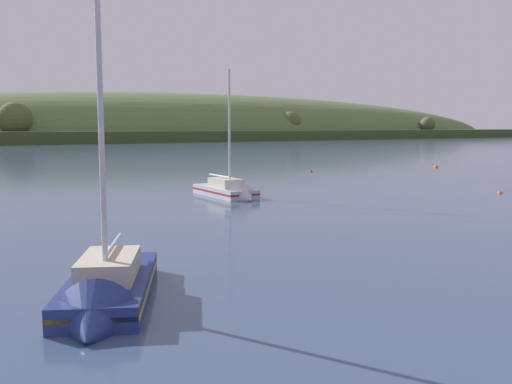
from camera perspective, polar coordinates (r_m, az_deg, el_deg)
name	(u,v)px	position (r m, az deg, el deg)	size (l,w,h in m)	color
far_shoreline_hill	(189,138)	(303.12, -6.84, 5.39)	(602.71, 107.62, 48.00)	#3C4E24
sailboat_midwater_white	(230,194)	(53.35, -2.63, -0.16)	(3.32, 9.31, 13.23)	#ADB2BC
sailboat_far_left	(106,297)	(21.94, -14.92, -10.23)	(6.67, 9.46, 14.43)	navy
mooring_buoy_foreground	(500,193)	(61.56, 23.44, -0.12)	(0.49, 0.49, 0.57)	#EA5B19
mooring_buoy_midchannel	(311,172)	(83.44, 5.59, 2.04)	(0.51, 0.51, 0.59)	red
mooring_buoy_off_fishing_boat	(436,167)	(96.77, 17.75, 2.38)	(0.75, 0.75, 0.83)	#EA5B19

